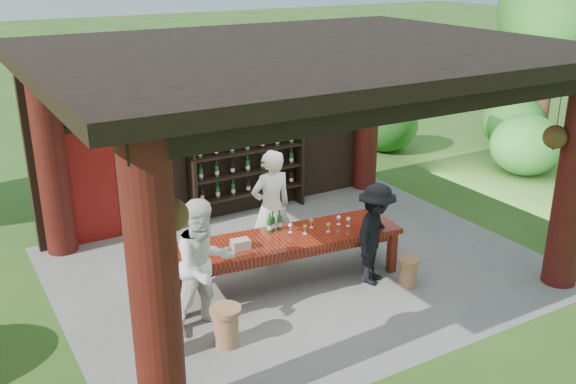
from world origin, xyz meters
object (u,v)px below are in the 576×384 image
stool_near_right (408,271)px  wine_shelf (248,163)px  host (271,207)px  guest_man (376,234)px  stool_far_left (167,336)px  guest_woman (204,266)px  stool_near_left (226,325)px  tasting_table (282,244)px  napkin_basket (241,244)px

stool_near_right → wine_shelf: bearing=101.4°
stool_near_right → host: (-1.38, 1.74, 0.71)m
stool_near_right → guest_man: size_ratio=0.28×
wine_shelf → stool_far_left: (-3.00, -3.68, -0.75)m
stool_far_left → guest_man: 3.44m
host → guest_woman: host is taller
wine_shelf → stool_near_left: 4.51m
stool_near_right → stool_far_left: bearing=178.4°
stool_far_left → guest_woman: (0.68, 0.36, 0.64)m
stool_near_right → guest_woman: size_ratio=0.24×
wine_shelf → guest_man: size_ratio=1.47×
stool_near_left → host: bearing=47.3°
stool_near_right → tasting_table: bearing=146.9°
napkin_basket → wine_shelf: bearing=61.2°
guest_woman → napkin_basket: guest_woman is taller
wine_shelf → guest_woman: 4.05m
guest_woman → napkin_basket: size_ratio=7.03×
stool_near_right → stool_near_left: bearing=-179.2°
wine_shelf → guest_man: 3.45m
stool_near_left → stool_far_left: bearing=168.2°
host → guest_woman: bearing=37.6°
stool_near_right → napkin_basket: 2.57m
stool_near_left → napkin_basket: bearing=54.7°
wine_shelf → stool_far_left: wine_shelf is taller
tasting_table → stool_near_left: size_ratio=6.97×
wine_shelf → stool_near_right: bearing=-78.6°
tasting_table → napkin_basket: bearing=-177.0°
napkin_basket → stool_near_left: bearing=-125.3°
wine_shelf → guest_man: bearing=-83.4°
host → guest_woman: (-1.70, -1.28, -0.03)m
stool_far_left → tasting_table: bearing=23.2°
wine_shelf → stool_near_left: bearing=-120.7°
stool_far_left → guest_woman: size_ratio=0.28×
tasting_table → guest_woman: size_ratio=2.05×
tasting_table → stool_far_left: 2.39m
tasting_table → guest_woman: (-1.49, -0.57, 0.28)m
wine_shelf → stool_near_right: 3.94m
tasting_table → guest_woman: bearing=-159.0°
stool_far_left → host: bearing=34.6°
stool_far_left → guest_woman: bearing=27.8°
stool_near_right → guest_woman: (-3.08, 0.47, 0.68)m
tasting_table → stool_near_right: 1.94m
stool_near_right → guest_man: (-0.37, 0.37, 0.55)m
guest_woman → napkin_basket: bearing=28.0°
guest_woman → tasting_table: bearing=14.7°
guest_woman → host: bearing=30.8°
wine_shelf → stool_far_left: size_ratio=4.47×
stool_far_left → guest_man: size_ratio=0.33×
stool_near_left → tasting_table: bearing=36.8°
wine_shelf → napkin_basket: (-1.53, -2.79, -0.20)m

